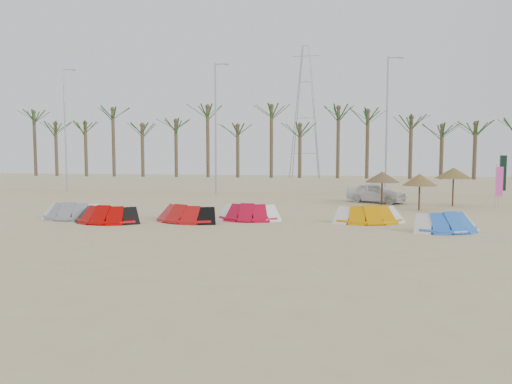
% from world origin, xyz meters
% --- Properties ---
extents(ground, '(120.00, 120.00, 0.00)m').
position_xyz_m(ground, '(0.00, 0.00, 0.00)').
color(ground, '#C5B883').
rests_on(ground, ground).
extents(boundary_wall, '(60.00, 0.30, 1.30)m').
position_xyz_m(boundary_wall, '(0.00, 22.00, 0.65)').
color(boundary_wall, beige).
rests_on(boundary_wall, ground).
extents(palm_line, '(52.00, 4.00, 7.70)m').
position_xyz_m(palm_line, '(0.67, 23.50, 6.44)').
color(palm_line, brown).
rests_on(palm_line, ground).
extents(lamp_a, '(1.25, 0.14, 11.00)m').
position_xyz_m(lamp_a, '(-19.96, 20.00, 5.77)').
color(lamp_a, '#A5A8AD').
rests_on(lamp_a, ground).
extents(lamp_b, '(1.25, 0.14, 11.00)m').
position_xyz_m(lamp_b, '(-5.96, 20.00, 5.77)').
color(lamp_b, '#A5A8AD').
rests_on(lamp_b, ground).
extents(lamp_c, '(1.25, 0.14, 11.00)m').
position_xyz_m(lamp_c, '(8.04, 20.00, 5.77)').
color(lamp_c, '#A5A8AD').
rests_on(lamp_c, ground).
extents(pylon, '(3.00, 3.00, 14.00)m').
position_xyz_m(pylon, '(1.00, 28.00, 0.00)').
color(pylon, '#A5A8AD').
rests_on(pylon, ground).
extents(kite_grey, '(3.23, 1.61, 0.90)m').
position_xyz_m(kite_grey, '(-9.04, 3.58, 0.42)').
color(kite_grey, gray).
rests_on(kite_grey, ground).
extents(kite_red_left, '(3.37, 1.73, 0.90)m').
position_xyz_m(kite_red_left, '(-6.62, 2.67, 0.42)').
color(kite_red_left, '#A50200').
rests_on(kite_red_left, ground).
extents(kite_red_mid, '(3.97, 2.74, 0.90)m').
position_xyz_m(kite_red_mid, '(-3.08, 3.78, 0.42)').
color(kite_red_mid, '#AD0F0D').
rests_on(kite_red_mid, ground).
extents(kite_red_right, '(3.17, 1.61, 0.90)m').
position_xyz_m(kite_red_right, '(-0.11, 4.73, 0.42)').
color(kite_red_right, '#B40624').
rests_on(kite_red_right, ground).
extents(kite_orange, '(3.61, 2.24, 0.90)m').
position_xyz_m(kite_orange, '(5.76, 4.90, 0.42)').
color(kite_orange, '#D68800').
rests_on(kite_orange, ground).
extents(kite_blue, '(3.47, 2.55, 0.90)m').
position_xyz_m(kite_blue, '(8.85, 2.83, 0.42)').
color(kite_blue, blue).
rests_on(kite_blue, ground).
extents(parasol_left, '(2.24, 2.24, 2.20)m').
position_xyz_m(parasol_left, '(7.10, 13.05, 1.85)').
color(parasol_left, '#4C331E').
rests_on(parasol_left, ground).
extents(parasol_mid, '(2.00, 2.00, 2.17)m').
position_xyz_m(parasol_mid, '(9.00, 10.42, 1.81)').
color(parasol_mid, '#4C331E').
rests_on(parasol_mid, ground).
extents(parasol_right, '(2.32, 2.32, 2.47)m').
position_xyz_m(parasol_right, '(11.55, 13.34, 2.12)').
color(parasol_right, '#4C331E').
rests_on(parasol_right, ground).
extents(flag_pink, '(0.45, 0.07, 2.71)m').
position_xyz_m(flag_pink, '(13.84, 12.01, 1.60)').
color(flag_pink, '#A5A8AD').
rests_on(flag_pink, ground).
extents(flag_green, '(0.45, 0.05, 3.44)m').
position_xyz_m(flag_green, '(14.46, 13.40, 2.04)').
color(flag_green, '#A5A8AD').
rests_on(flag_green, ground).
extents(car, '(4.29, 3.37, 1.37)m').
position_xyz_m(car, '(6.85, 14.63, 0.68)').
color(car, white).
rests_on(car, ground).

